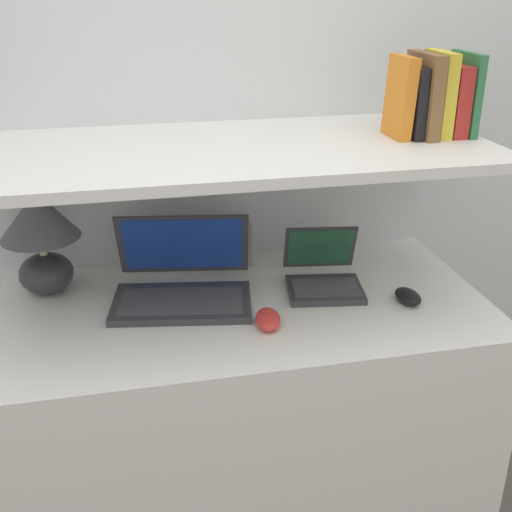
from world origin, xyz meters
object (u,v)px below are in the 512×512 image
(book_brown, at_px, (423,95))
(laptop_large, at_px, (182,283))
(second_mouse, at_px, (408,296))
(table_lamp, at_px, (40,232))
(book_red, at_px, (452,100))
(computer_mouse, at_px, (268,319))
(book_green, at_px, (464,94))
(book_black, at_px, (411,102))
(router_box, at_px, (230,244))
(laptop_small, at_px, (323,276))
(book_yellow, at_px, (438,94))
(book_orange, at_px, (400,97))

(book_brown, bearing_deg, laptop_large, -179.57)
(second_mouse, bearing_deg, book_brown, 68.22)
(table_lamp, bearing_deg, book_brown, -6.43)
(book_red, bearing_deg, computer_mouse, -159.65)
(book_green, bearing_deg, book_black, -180.00)
(table_lamp, relative_size, router_box, 2.20)
(second_mouse, distance_m, book_black, 0.54)
(table_lamp, bearing_deg, book_black, -6.64)
(table_lamp, relative_size, book_black, 1.60)
(laptop_small, bearing_deg, second_mouse, -35.08)
(laptop_large, height_order, book_red, book_red)
(computer_mouse, distance_m, book_yellow, 0.78)
(book_red, bearing_deg, router_box, 162.22)
(book_red, xyz_separation_m, book_yellow, (-0.04, 0.00, 0.02))
(computer_mouse, distance_m, book_red, 0.80)
(computer_mouse, bearing_deg, book_red, 20.35)
(laptop_large, bearing_deg, computer_mouse, -45.67)
(table_lamp, bearing_deg, book_red, -5.95)
(book_yellow, bearing_deg, laptop_small, -175.53)
(table_lamp, distance_m, book_green, 1.25)
(table_lamp, height_order, book_red, book_red)
(book_green, height_order, book_orange, book_green)
(book_yellow, relative_size, book_black, 1.18)
(second_mouse, relative_size, router_box, 0.76)
(laptop_small, distance_m, computer_mouse, 0.28)
(book_orange, bearing_deg, second_mouse, -89.89)
(laptop_large, relative_size, book_red, 2.25)
(book_yellow, bearing_deg, router_box, 160.95)
(computer_mouse, height_order, book_yellow, book_yellow)
(computer_mouse, bearing_deg, laptop_large, 134.33)
(book_yellow, bearing_deg, book_brown, 180.00)
(book_yellow, bearing_deg, second_mouse, -123.57)
(book_brown, bearing_deg, book_green, -0.00)
(book_red, xyz_separation_m, book_brown, (-0.09, 0.00, 0.02))
(laptop_small, distance_m, book_yellow, 0.60)
(router_box, relative_size, book_red, 0.73)
(book_brown, distance_m, book_black, 0.04)
(laptop_small, bearing_deg, book_black, 5.93)
(book_green, bearing_deg, laptop_large, -179.63)
(book_orange, bearing_deg, laptop_large, -179.52)
(table_lamp, bearing_deg, laptop_large, -18.24)
(second_mouse, xyz_separation_m, book_yellow, (0.11, 0.17, 0.53))
(laptop_large, relative_size, book_yellow, 1.89)
(book_orange, bearing_deg, computer_mouse, -153.02)
(computer_mouse, bearing_deg, book_yellow, 21.84)
(router_box, height_order, book_orange, book_orange)
(laptop_large, distance_m, book_brown, 0.85)
(router_box, xyz_separation_m, book_red, (0.60, -0.19, 0.46))
(laptop_small, xyz_separation_m, book_black, (0.24, 0.02, 0.49))
(book_black, bearing_deg, table_lamp, 173.36)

